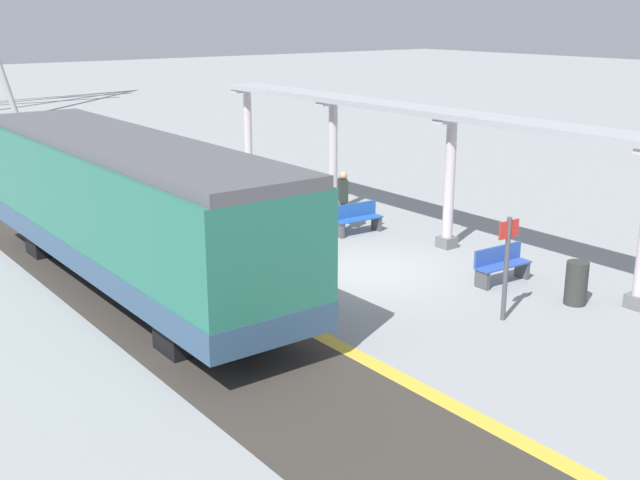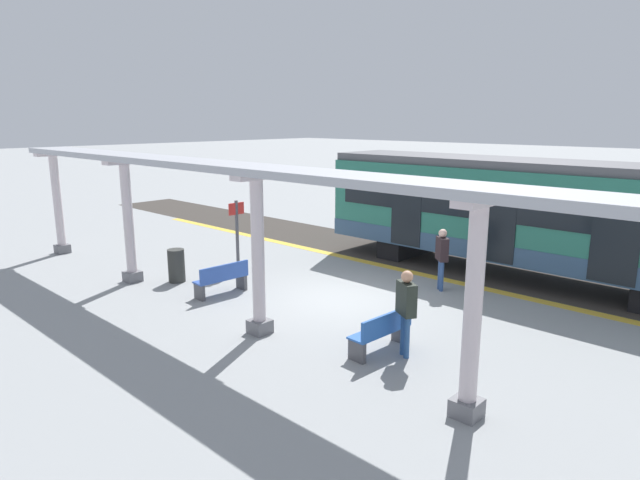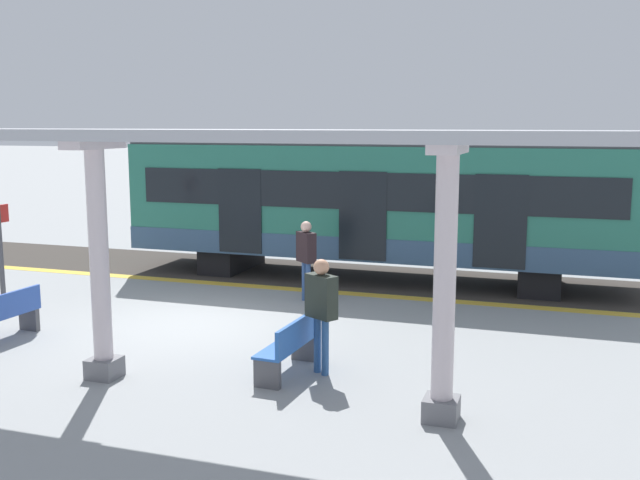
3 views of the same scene
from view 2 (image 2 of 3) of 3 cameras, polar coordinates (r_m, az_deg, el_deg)
ground_plane at (r=14.40m, az=2.39°, el=-6.11°), size 176.00×176.00×0.00m
tactile_edge_strip at (r=16.95m, az=9.81°, el=-3.39°), size 0.35×26.87×0.01m
trackbed at (r=18.41m, az=12.88°, el=-2.24°), size 3.20×38.87×0.01m
train_near_carriage at (r=16.99m, az=20.01°, el=2.39°), size 2.65×12.08×3.48m
canopy_pillar_nearest at (r=20.88m, az=-25.87°, el=3.53°), size 1.10×0.44×3.51m
canopy_pillar_second at (r=16.34m, az=-19.50°, el=1.88°), size 1.10×0.44×3.51m
canopy_pillar_third at (r=11.68m, az=-6.54°, el=-1.53°), size 1.10×0.44×3.51m
canopy_pillar_fourth at (r=8.62m, az=15.78°, el=-7.10°), size 1.10×0.44×3.51m
canopy_beam at (r=11.61m, az=-7.77°, el=7.43°), size 1.20×21.53×0.16m
bench_near_end at (r=11.11m, az=6.58°, el=-9.55°), size 1.52×0.52×0.86m
bench_mid_platform at (r=14.76m, az=-10.23°, el=-4.04°), size 1.52×0.51×0.86m
trash_bin at (r=16.21m, az=-14.86°, el=-2.62°), size 0.48×0.48×0.96m
platform_info_sign at (r=16.84m, az=-8.72°, el=1.19°), size 0.56×0.10×2.20m
passenger_waiting_near_edge at (r=15.12m, az=12.69°, el=-1.27°), size 0.50×0.52×1.72m
passenger_by_the_benches at (r=10.78m, az=9.04°, el=-6.60°), size 0.46×0.56×1.77m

